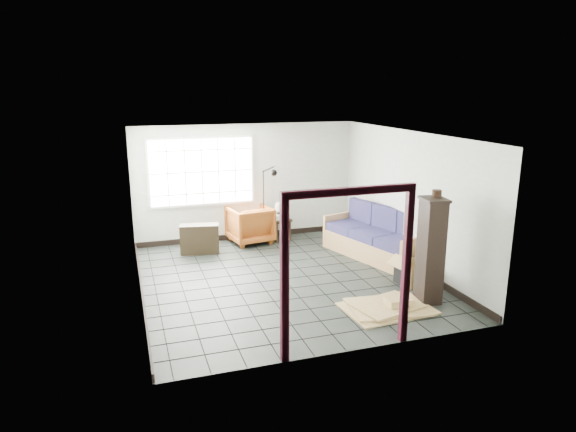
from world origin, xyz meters
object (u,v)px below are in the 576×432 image
object	(u,v)px
futon_sofa	(377,239)
tall_shelf	(431,250)
armchair	(250,223)
side_table	(279,222)

from	to	relation	value
futon_sofa	tall_shelf	bearing A→B (deg)	-113.10
futon_sofa	tall_shelf	size ratio (longest dim) A/B	1.43
futon_sofa	armchair	bearing A→B (deg)	125.36
armchair	tall_shelf	xyz separation A→B (m)	(1.96, -4.04, 0.42)
futon_sofa	side_table	size ratio (longest dim) A/B	4.51
side_table	tall_shelf	world-z (taller)	tall_shelf
side_table	armchair	bearing A→B (deg)	180.00
futon_sofa	armchair	xyz separation A→B (m)	(-2.23, 1.77, 0.08)
armchair	side_table	world-z (taller)	armchair
side_table	futon_sofa	bearing A→B (deg)	-48.69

